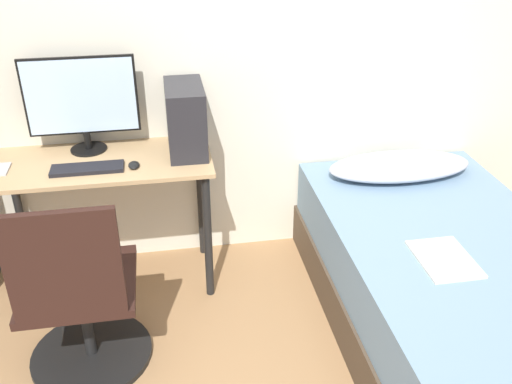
{
  "coord_description": "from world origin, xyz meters",
  "views": [
    {
      "loc": [
        -0.2,
        -1.53,
        2.03
      ],
      "look_at": [
        0.2,
        0.77,
        0.75
      ],
      "focal_mm": 40.0,
      "sensor_mm": 36.0,
      "label": 1
    }
  ],
  "objects_px": {
    "office_chair": "(81,307)",
    "pc_tower": "(186,119)",
    "monitor": "(81,100)",
    "bed": "(447,288)",
    "keyboard": "(87,169)"
  },
  "relations": [
    {
      "from": "office_chair",
      "to": "pc_tower",
      "type": "relative_size",
      "value": 2.57
    },
    {
      "from": "bed",
      "to": "office_chair",
      "type": "bearing_deg",
      "value": 178.35
    },
    {
      "from": "bed",
      "to": "keyboard",
      "type": "height_order",
      "value": "keyboard"
    },
    {
      "from": "office_chair",
      "to": "pc_tower",
      "type": "xyz_separation_m",
      "value": [
        0.55,
        0.71,
        0.59
      ]
    },
    {
      "from": "bed",
      "to": "keyboard",
      "type": "bearing_deg",
      "value": 160.51
    },
    {
      "from": "pc_tower",
      "to": "bed",
      "type": "bearing_deg",
      "value": -32.39
    },
    {
      "from": "bed",
      "to": "pc_tower",
      "type": "xyz_separation_m",
      "value": [
        -1.19,
        0.76,
        0.68
      ]
    },
    {
      "from": "office_chair",
      "to": "bed",
      "type": "distance_m",
      "value": 1.74
    },
    {
      "from": "pc_tower",
      "to": "keyboard",
      "type": "bearing_deg",
      "value": -162.89
    },
    {
      "from": "bed",
      "to": "pc_tower",
      "type": "relative_size",
      "value": 5.21
    },
    {
      "from": "monitor",
      "to": "keyboard",
      "type": "distance_m",
      "value": 0.37
    },
    {
      "from": "office_chair",
      "to": "keyboard",
      "type": "distance_m",
      "value": 0.69
    },
    {
      "from": "office_chair",
      "to": "keyboard",
      "type": "xyz_separation_m",
      "value": [
        0.04,
        0.55,
        0.42
      ]
    },
    {
      "from": "office_chair",
      "to": "monitor",
      "type": "bearing_deg",
      "value": 87.96
    },
    {
      "from": "office_chair",
      "to": "keyboard",
      "type": "relative_size",
      "value": 2.68
    }
  ]
}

